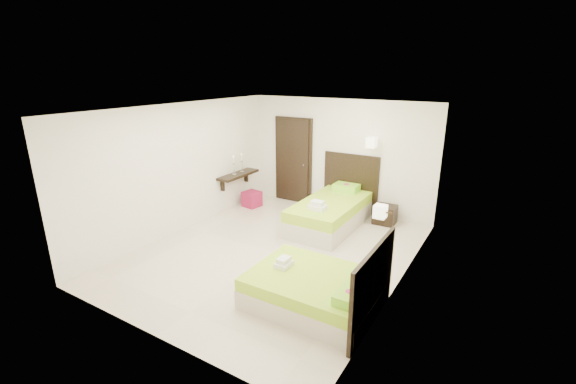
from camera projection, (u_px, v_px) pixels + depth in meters
The scene contains 7 objects.
floor at pixel (275, 252), 7.09m from camera, with size 5.50×5.50×0.00m, color beige.
bed_single at pixel (332, 211), 8.23m from camera, with size 1.33×2.22×1.83m.
bed_double at pixel (318, 289), 5.41m from camera, with size 1.78×1.51×1.47m.
nightstand at pixel (385, 214), 8.37m from camera, with size 0.46×0.41×0.41m, color black.
ottoman at pixel (252, 199), 9.42m from camera, with size 0.37×0.37×0.37m, color maroon.
door at pixel (293, 161), 9.56m from camera, with size 1.02×0.15×2.14m.
console_shelf at pixel (238, 175), 9.18m from camera, with size 0.35×1.20×0.78m.
Camera 1 is at (3.53, -5.36, 3.21)m, focal length 24.00 mm.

